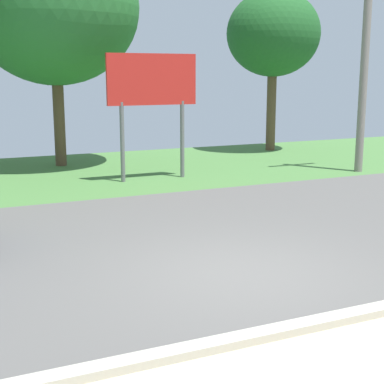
{
  "coord_description": "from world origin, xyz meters",
  "views": [
    {
      "loc": [
        -4.08,
        -7.17,
        2.96
      ],
      "look_at": [
        -0.37,
        1.0,
        1.1
      ],
      "focal_mm": 53.62,
      "sensor_mm": 36.0,
      "label": 1
    }
  ],
  "objects_px": {
    "utility_pole": "(366,45)",
    "tree_center_back": "(54,7)",
    "tree_left_far": "(273,34)",
    "roadside_billboard": "(152,89)"
  },
  "relations": [
    {
      "from": "utility_pole",
      "to": "tree_left_far",
      "type": "bearing_deg",
      "value": 87.86
    },
    {
      "from": "tree_center_back",
      "to": "utility_pole",
      "type": "bearing_deg",
      "value": -31.56
    },
    {
      "from": "utility_pole",
      "to": "tree_center_back",
      "type": "distance_m",
      "value": 9.58
    },
    {
      "from": "utility_pole",
      "to": "tree_center_back",
      "type": "bearing_deg",
      "value": 148.44
    },
    {
      "from": "utility_pole",
      "to": "roadside_billboard",
      "type": "height_order",
      "value": "utility_pole"
    },
    {
      "from": "tree_left_far",
      "to": "tree_center_back",
      "type": "relative_size",
      "value": 0.82
    },
    {
      "from": "tree_left_far",
      "to": "tree_center_back",
      "type": "xyz_separation_m",
      "value": [
        -8.3,
        -0.43,
        0.57
      ]
    },
    {
      "from": "roadside_billboard",
      "to": "tree_left_far",
      "type": "distance_m",
      "value": 7.84
    },
    {
      "from": "utility_pole",
      "to": "tree_center_back",
      "type": "height_order",
      "value": "tree_center_back"
    },
    {
      "from": "tree_left_far",
      "to": "tree_center_back",
      "type": "distance_m",
      "value": 8.33
    }
  ]
}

